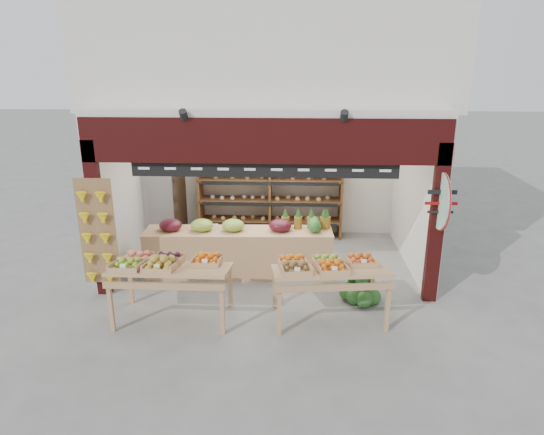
{
  "coord_description": "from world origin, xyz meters",
  "views": [
    {
      "loc": [
        0.47,
        -8.45,
        3.85
      ],
      "look_at": [
        0.09,
        -0.2,
        1.13
      ],
      "focal_mm": 32.0,
      "sensor_mm": 36.0,
      "label": 1
    }
  ],
  "objects_px": {
    "back_shelving": "(270,184)",
    "cardboard_stack": "(219,247)",
    "refrigerator": "(165,203)",
    "mid_counter": "(239,250)",
    "display_table_left": "(164,266)",
    "display_table_right": "(325,268)",
    "watermelon_pile": "(360,289)"
  },
  "relations": [
    {
      "from": "back_shelving",
      "to": "cardboard_stack",
      "type": "relative_size",
      "value": 3.05
    },
    {
      "from": "back_shelving",
      "to": "cardboard_stack",
      "type": "bearing_deg",
      "value": -123.84
    },
    {
      "from": "display_table_right",
      "to": "watermelon_pile",
      "type": "xyz_separation_m",
      "value": [
        0.63,
        0.6,
        -0.64
      ]
    },
    {
      "from": "display_table_left",
      "to": "watermelon_pile",
      "type": "distance_m",
      "value": 3.21
    },
    {
      "from": "display_table_left",
      "to": "display_table_right",
      "type": "relative_size",
      "value": 0.97
    },
    {
      "from": "watermelon_pile",
      "to": "display_table_left",
      "type": "bearing_deg",
      "value": -167.44
    },
    {
      "from": "refrigerator",
      "to": "mid_counter",
      "type": "height_order",
      "value": "refrigerator"
    },
    {
      "from": "cardboard_stack",
      "to": "display_table_right",
      "type": "relative_size",
      "value": 0.58
    },
    {
      "from": "back_shelving",
      "to": "display_table_right",
      "type": "height_order",
      "value": "back_shelving"
    },
    {
      "from": "back_shelving",
      "to": "mid_counter",
      "type": "xyz_separation_m",
      "value": [
        -0.48,
        -2.1,
        -0.73
      ]
    },
    {
      "from": "refrigerator",
      "to": "cardboard_stack",
      "type": "relative_size",
      "value": 1.69
    },
    {
      "from": "display_table_left",
      "to": "back_shelving",
      "type": "bearing_deg",
      "value": 69.2
    },
    {
      "from": "back_shelving",
      "to": "watermelon_pile",
      "type": "distance_m",
      "value": 3.61
    },
    {
      "from": "cardboard_stack",
      "to": "display_table_left",
      "type": "bearing_deg",
      "value": -101.25
    },
    {
      "from": "refrigerator",
      "to": "mid_counter",
      "type": "xyz_separation_m",
      "value": [
        1.76,
        -1.58,
        -0.41
      ]
    },
    {
      "from": "refrigerator",
      "to": "watermelon_pile",
      "type": "bearing_deg",
      "value": -21.23
    },
    {
      "from": "cardboard_stack",
      "to": "display_table_left",
      "type": "relative_size",
      "value": 0.59
    },
    {
      "from": "back_shelving",
      "to": "refrigerator",
      "type": "xyz_separation_m",
      "value": [
        -2.24,
        -0.51,
        -0.32
      ]
    },
    {
      "from": "mid_counter",
      "to": "display_table_left",
      "type": "height_order",
      "value": "display_table_left"
    },
    {
      "from": "back_shelving",
      "to": "cardboard_stack",
      "type": "height_order",
      "value": "back_shelving"
    },
    {
      "from": "mid_counter",
      "to": "watermelon_pile",
      "type": "relative_size",
      "value": 4.97
    },
    {
      "from": "cardboard_stack",
      "to": "display_table_left",
      "type": "height_order",
      "value": "display_table_left"
    },
    {
      "from": "display_table_right",
      "to": "display_table_left",
      "type": "bearing_deg",
      "value": -178.01
    },
    {
      "from": "mid_counter",
      "to": "display_table_right",
      "type": "bearing_deg",
      "value": -46.23
    },
    {
      "from": "refrigerator",
      "to": "display_table_left",
      "type": "relative_size",
      "value": 1.0
    },
    {
      "from": "refrigerator",
      "to": "mid_counter",
      "type": "relative_size",
      "value": 0.51
    },
    {
      "from": "refrigerator",
      "to": "watermelon_pile",
      "type": "distance_m",
      "value": 4.69
    },
    {
      "from": "back_shelving",
      "to": "mid_counter",
      "type": "relative_size",
      "value": 0.92
    },
    {
      "from": "watermelon_pile",
      "to": "back_shelving",
      "type": "bearing_deg",
      "value": 118.25
    },
    {
      "from": "mid_counter",
      "to": "display_table_left",
      "type": "bearing_deg",
      "value": -119.77
    },
    {
      "from": "back_shelving",
      "to": "cardboard_stack",
      "type": "xyz_separation_m",
      "value": [
        -0.96,
        -1.44,
        -0.94
      ]
    },
    {
      "from": "cardboard_stack",
      "to": "mid_counter",
      "type": "distance_m",
      "value": 0.84
    }
  ]
}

